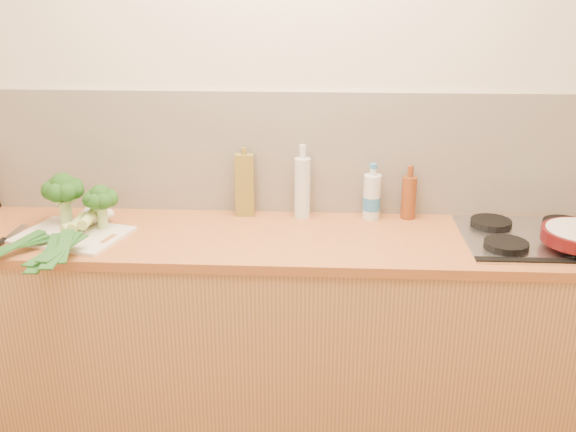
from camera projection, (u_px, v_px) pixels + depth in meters
name	position (u px, v px, depth m)	size (l,w,h in m)	color
room_shell	(287.00, 153.00, 2.81)	(3.50, 3.50, 3.50)	beige
counter	(283.00, 331.00, 2.79)	(3.20, 0.62, 0.90)	tan
gas_hob	(536.00, 237.00, 2.57)	(0.58, 0.50, 0.04)	silver
chopping_board	(73.00, 235.00, 2.61)	(0.42, 0.31, 0.01)	white
broccoli_left	(63.00, 190.00, 2.67)	(0.17, 0.17, 0.22)	#A2C673
broccoli_right	(101.00, 199.00, 2.63)	(0.14, 0.15, 0.19)	#A2C673
leek_front	(60.00, 230.00, 2.58)	(0.39, 0.57, 0.04)	white
leek_mid	(72.00, 230.00, 2.54)	(0.11, 0.68, 0.04)	white
leek_back	(82.00, 225.00, 2.53)	(0.11, 0.68, 0.04)	white
chefs_knife	(1.00, 243.00, 2.53)	(0.04, 0.32, 0.02)	silver
oil_tin	(245.00, 185.00, 2.81)	(0.08, 0.05, 0.31)	olive
glass_bottle	(302.00, 187.00, 2.79)	(0.07, 0.07, 0.33)	silver
amber_bottle	(409.00, 197.00, 2.79)	(0.06, 0.06, 0.24)	brown
water_bottle	(372.00, 198.00, 2.79)	(0.08, 0.08, 0.23)	silver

